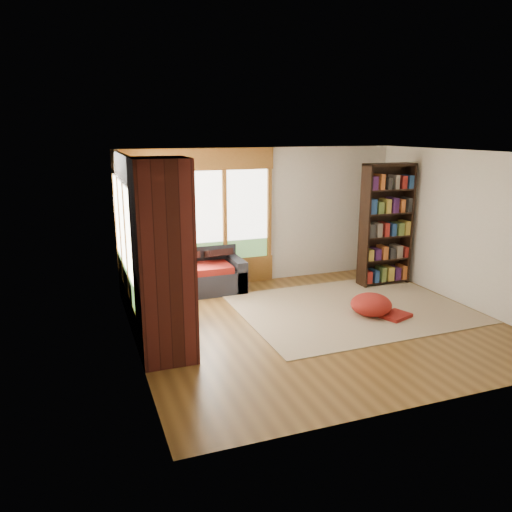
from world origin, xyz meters
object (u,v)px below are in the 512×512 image
object	(u,v)px
sectional_sofa	(171,287)
pouf	(371,304)
dog_tan	(171,256)
area_rug	(352,308)
dog_brindle	(176,270)
brick_chimney	(164,262)
bookshelf	(386,225)

from	to	relation	value
sectional_sofa	pouf	world-z (taller)	sectional_sofa
dog_tan	sectional_sofa	bearing A→B (deg)	-126.46
pouf	dog_tan	bearing A→B (deg)	145.93
sectional_sofa	area_rug	xyz separation A→B (m)	(2.79, -1.28, -0.30)
area_rug	dog_brindle	distance (m)	2.99
brick_chimney	pouf	size ratio (longest dim) A/B	3.94
bookshelf	dog_brindle	xyz separation A→B (m)	(-4.11, -0.31, -0.40)
pouf	dog_brindle	size ratio (longest dim) A/B	0.71
bookshelf	area_rug	bearing A→B (deg)	-141.60
brick_chimney	dog_tan	size ratio (longest dim) A/B	2.59
bookshelf	dog_tan	bearing A→B (deg)	172.38
pouf	brick_chimney	bearing A→B (deg)	-173.10
brick_chimney	dog_tan	distance (m)	2.45
brick_chimney	area_rug	world-z (taller)	brick_chimney
area_rug	sectional_sofa	bearing A→B (deg)	155.37
dog_brindle	brick_chimney	bearing A→B (deg)	144.39
sectional_sofa	bookshelf	size ratio (longest dim) A/B	0.95
bookshelf	brick_chimney	bearing A→B (deg)	-158.32
dog_tan	brick_chimney	bearing A→B (deg)	-126.38
bookshelf	dog_tan	world-z (taller)	bookshelf
area_rug	dog_brindle	size ratio (longest dim) A/B	3.96
pouf	bookshelf	bearing A→B (deg)	50.11
sectional_sofa	dog_tan	xyz separation A→B (m)	(0.06, 0.30, 0.48)
sectional_sofa	dog_brindle	distance (m)	0.72
bookshelf	dog_brindle	bearing A→B (deg)	-175.65
dog_tan	bookshelf	bearing A→B (deg)	-31.69
bookshelf	pouf	bearing A→B (deg)	-129.89
sectional_sofa	dog_tan	world-z (taller)	dog_tan
area_rug	dog_brindle	bearing A→B (deg)	165.53
brick_chimney	bookshelf	size ratio (longest dim) A/B	1.12
dog_brindle	dog_tan	bearing A→B (deg)	-24.55
area_rug	bookshelf	distance (m)	2.03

